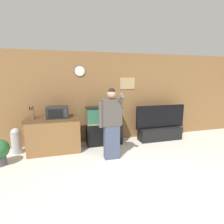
{
  "coord_description": "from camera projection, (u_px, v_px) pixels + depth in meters",
  "views": [
    {
      "loc": [
        -1.36,
        -2.08,
        1.91
      ],
      "look_at": [
        -0.23,
        2.06,
        1.05
      ],
      "focal_mm": 28.0,
      "sensor_mm": 36.0,
      "label": 1
    }
  ],
  "objects": [
    {
      "name": "knife_block",
      "position": [
        32.0,
        114.0,
        4.19
      ],
      "size": [
        0.11,
        0.09,
        0.32
      ],
      "color": "brown",
      "rests_on": "counter_island"
    },
    {
      "name": "person_standing",
      "position": [
        111.0,
        123.0,
        4.03
      ],
      "size": [
        0.53,
        0.4,
        1.67
      ],
      "color": "#424C66",
      "rests_on": "ground_plane"
    },
    {
      "name": "counter_island",
      "position": [
        54.0,
        135.0,
        4.47
      ],
      "size": [
        1.32,
        0.62,
        0.92
      ],
      "color": "brown",
      "rests_on": "ground_plane"
    },
    {
      "name": "microwave",
      "position": [
        58.0,
        112.0,
        4.37
      ],
      "size": [
        0.53,
        0.4,
        0.27
      ],
      "color": "black",
      "rests_on": "counter_island"
    },
    {
      "name": "ground_plane",
      "position": [
        161.0,
        203.0,
        2.69
      ],
      "size": [
        18.0,
        18.0,
        0.0
      ],
      "primitive_type": "plane",
      "color": "beige"
    },
    {
      "name": "tv_on_stand",
      "position": [
        160.0,
        130.0,
        5.38
      ],
      "size": [
        1.59,
        0.4,
        1.08
      ],
      "color": "black",
      "rests_on": "ground_plane"
    },
    {
      "name": "trash_bin",
      "position": [
        16.0,
        140.0,
        4.4
      ],
      "size": [
        0.24,
        0.24,
        0.66
      ],
      "color": "#B7B7BC",
      "rests_on": "ground_plane"
    },
    {
      "name": "aquarium_on_stand",
      "position": [
        104.0,
        126.0,
        4.98
      ],
      "size": [
        1.01,
        0.38,
        1.09
      ],
      "color": "black",
      "rests_on": "ground_plane"
    },
    {
      "name": "wall_back_paneled",
      "position": [
        111.0,
        98.0,
        5.25
      ],
      "size": [
        10.0,
        0.08,
        2.6
      ],
      "color": "olive",
      "rests_on": "ground_plane"
    }
  ]
}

